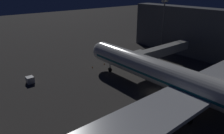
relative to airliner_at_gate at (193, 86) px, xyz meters
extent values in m
plane|color=#383533|center=(0.00, -8.27, -5.09)|extent=(320.00, 320.00, 0.00)
cylinder|color=silver|center=(0.00, -1.69, 0.16)|extent=(5.22, 52.65, 5.22)
sphere|color=silver|center=(0.00, -28.02, 0.16)|extent=(5.11, 5.11, 5.11)
cube|color=#146670|center=(0.00, -1.69, -0.23)|extent=(5.27, 50.55, 0.50)
cube|color=black|center=(0.00, -26.45, 1.07)|extent=(2.87, 1.40, 0.90)
cube|color=#B7BABF|center=(0.00, 0.84, -0.76)|extent=(59.47, 8.11, 0.70)
cylinder|color=#B7BABF|center=(-10.73, -0.16, -2.65)|extent=(2.79, 5.30, 2.79)
cylinder|color=black|center=(-10.73, -2.81, -2.65)|extent=(2.37, 0.15, 2.37)
cylinder|color=#B7BABF|center=(10.73, -0.16, -2.65)|extent=(2.79, 5.30, 2.79)
cylinder|color=black|center=(10.73, -2.81, -2.65)|extent=(2.37, 0.15, 2.37)
cylinder|color=#B7BABF|center=(0.00, -24.52, -2.87)|extent=(0.28, 0.28, 2.04)
cylinder|color=black|center=(0.00, -24.52, -4.49)|extent=(0.45, 1.20, 1.20)
cylinder|color=#B7BABF|center=(-4.20, 1.84, -2.87)|extent=(0.28, 0.28, 2.04)
cylinder|color=black|center=(-4.20, 1.19, -4.49)|extent=(0.45, 1.20, 1.20)
cylinder|color=black|center=(-4.20, 2.49, -4.49)|extent=(0.45, 1.20, 1.20)
cylinder|color=#B7BABF|center=(4.20, 1.84, -2.87)|extent=(0.28, 0.28, 2.04)
cylinder|color=black|center=(4.20, 1.19, -4.49)|extent=(0.45, 1.20, 1.20)
cylinder|color=black|center=(4.20, 2.49, -4.49)|extent=(0.45, 1.20, 1.20)
cube|color=#9E9E99|center=(-14.14, -17.15, 0.16)|extent=(20.07, 2.60, 2.50)
cube|color=#9E9E99|center=(-4.10, -17.15, 0.16)|extent=(3.20, 3.40, 3.00)
cube|color=black|center=(-2.70, -17.15, 0.16)|extent=(0.70, 3.20, 2.70)
cylinder|color=#B7BABF|center=(-5.10, -17.15, -3.09)|extent=(0.56, 0.56, 3.99)
cylinder|color=black|center=(-5.70, -17.15, -4.79)|extent=(0.25, 0.60, 0.60)
cylinder|color=black|center=(-4.50, -17.15, -4.79)|extent=(0.25, 0.60, 0.60)
cylinder|color=#59595E|center=(-25.50, -27.09, 3.61)|extent=(0.40, 0.40, 17.39)
cube|color=#F9EFC6|center=(-26.40, -27.09, 12.55)|extent=(1.10, 0.50, 0.60)
cube|color=#F9EFC6|center=(-24.60, -27.09, 12.55)|extent=(1.10, 0.50, 0.60)
cube|color=#B7BABF|center=(19.73, -31.48, -4.28)|extent=(1.68, 1.78, 1.61)
cone|color=orange|center=(-2.20, -30.02, -4.81)|extent=(0.36, 0.36, 0.55)
cone|color=orange|center=(2.20, -30.02, -4.81)|extent=(0.36, 0.36, 0.55)
camera|label=1|loc=(33.76, 17.25, 17.37)|focal=33.41mm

